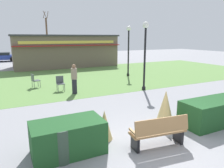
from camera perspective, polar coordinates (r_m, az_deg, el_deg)
name	(u,v)px	position (r m, az deg, el deg)	size (l,w,h in m)	color
ground_plane	(160,147)	(6.59, 12.97, -16.43)	(80.00, 80.00, 0.00)	gray
lawn_patch	(63,78)	(16.92, -13.11, 1.49)	(36.00, 12.00, 0.01)	#5B8442
park_bench	(159,132)	(6.41, 12.64, -12.46)	(1.75, 0.73, 0.95)	#9E7547
hedge_left	(68,137)	(6.10, -11.86, -13.96)	(1.95, 1.10, 0.92)	#1E4C23
hedge_right	(213,112)	(8.67, 25.70, -6.84)	(2.51, 1.10, 0.92)	#1E4C23
ornamental_grass_behind_left	(104,125)	(6.70, -2.06, -11.06)	(0.51, 0.51, 0.95)	tan
ornamental_grass_behind_right	(165,109)	(7.79, 14.22, -6.48)	(0.70, 0.70, 1.33)	tan
lamppost_mid	(145,48)	(12.71, 8.96, 9.66)	(0.36, 0.36, 4.03)	black
lamppost_far	(129,45)	(17.32, 4.50, 10.51)	(0.36, 0.36, 4.03)	black
trash_bin	(61,145)	(5.77, -13.56, -15.71)	(0.52, 0.52, 0.92)	#2D4233
food_kiosk	(66,51)	(24.00, -12.49, 8.83)	(11.05, 4.73, 3.41)	#6B5B4C
cafe_chair_west	(34,80)	(14.24, -20.29, 1.14)	(0.53, 0.53, 0.89)	#4C5156
cafe_chair_east	(60,82)	(12.96, -13.87, 0.49)	(0.45, 0.45, 0.89)	#4C5156
person_strolling	(74,79)	(12.05, -10.20, 1.38)	(0.34, 0.34, 1.69)	#23232D
parked_car_west_slot	(2,57)	(31.81, -27.74, 6.60)	(4.32, 2.29, 1.20)	navy
parked_car_center_slot	(44,55)	(32.16, -17.89, 7.48)	(4.35, 2.34, 1.20)	#2D6638
parked_car_east_slot	(82,54)	(33.47, -8.25, 8.13)	(4.34, 2.34, 1.20)	#B7BABF
tree_left_bg	(47,37)	(37.13, -17.20, 12.19)	(0.91, 0.96, 7.27)	brown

